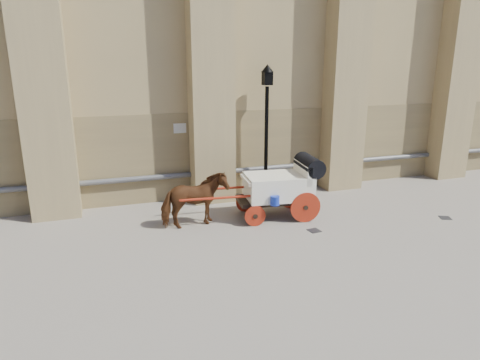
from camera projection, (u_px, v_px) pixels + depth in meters
name	position (u px, v px, depth m)	size (l,w,h in m)	color
ground	(281.00, 235.00, 11.91)	(90.00, 90.00, 0.00)	gray
horse	(194.00, 200.00, 12.30)	(0.86, 1.89, 1.60)	#582F14
carriage	(283.00, 185.00, 13.07)	(4.41, 1.65, 1.88)	black
street_lamp	(266.00, 128.00, 14.62)	(0.43, 0.43, 4.56)	black
drain_grate_near	(314.00, 231.00, 12.18)	(0.32, 0.32, 0.01)	black
drain_grate_far	(445.00, 218.00, 13.17)	(0.32, 0.32, 0.01)	black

